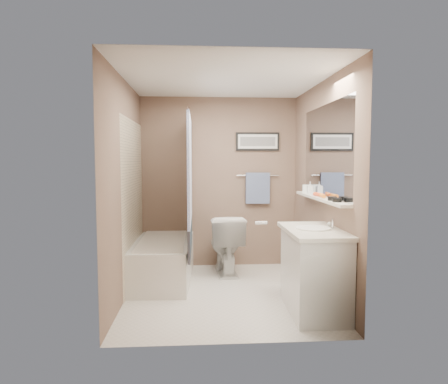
{
  "coord_description": "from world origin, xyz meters",
  "views": [
    {
      "loc": [
        -0.3,
        -4.43,
        1.52
      ],
      "look_at": [
        0.0,
        0.15,
        1.15
      ],
      "focal_mm": 32.0,
      "sensor_mm": 36.0,
      "label": 1
    }
  ],
  "objects": [
    {
      "name": "art_image",
      "position": [
        0.55,
        1.22,
        1.78
      ],
      "size": [
        0.5,
        0.0,
        0.13
      ],
      "primitive_type": "cube",
      "color": "#595959",
      "rests_on": "art_mat"
    },
    {
      "name": "art_mat",
      "position": [
        0.55,
        1.22,
        1.78
      ],
      "size": [
        0.56,
        0.0,
        0.2
      ],
      "primitive_type": "cube",
      "color": "white",
      "rests_on": "art_frame"
    },
    {
      "name": "hair_brush_front",
      "position": [
        1.04,
        -0.23,
        1.14
      ],
      "size": [
        0.07,
        0.22,
        0.04
      ],
      "primitive_type": "cylinder",
      "rotation": [
        1.57,
        0.0,
        -0.12
      ],
      "color": "orange",
      "rests_on": "shelf"
    },
    {
      "name": "hair_brush_back",
      "position": [
        1.04,
        -0.11,
        1.14
      ],
      "size": [
        0.07,
        0.22,
        0.04
      ],
      "primitive_type": "cylinder",
      "rotation": [
        1.57,
        0.0,
        0.12
      ],
      "color": "#E34820",
      "rests_on": "shelf"
    },
    {
      "name": "door",
      "position": [
        0.55,
        -1.24,
        1.0
      ],
      "size": [
        0.8,
        0.02,
        2.0
      ],
      "primitive_type": "cube",
      "color": "silver",
      "rests_on": "wall_front"
    },
    {
      "name": "faucet_spout",
      "position": [
        1.03,
        -0.6,
        0.89
      ],
      "size": [
        0.02,
        0.02,
        0.1
      ],
      "primitive_type": "cylinder",
      "color": "silver",
      "rests_on": "countertop"
    },
    {
      "name": "ceiling",
      "position": [
        0.0,
        0.0,
        2.38
      ],
      "size": [
        2.2,
        2.5,
        0.04
      ],
      "primitive_type": "cube",
      "color": "white",
      "rests_on": "wall_back"
    },
    {
      "name": "glass_jar",
      "position": [
        1.04,
        0.43,
        1.17
      ],
      "size": [
        0.08,
        0.08,
        0.1
      ],
      "primitive_type": "cylinder",
      "color": "white",
      "rests_on": "shelf"
    },
    {
      "name": "faucet_knob",
      "position": [
        1.03,
        -0.5,
        0.87
      ],
      "size": [
        0.05,
        0.05,
        0.05
      ],
      "primitive_type": "sphere",
      "color": "silver",
      "rests_on": "countertop"
    },
    {
      "name": "toilet",
      "position": [
        0.07,
        0.84,
        0.4
      ],
      "size": [
        0.49,
        0.8,
        0.79
      ],
      "primitive_type": "imported",
      "rotation": [
        0.0,
        0.0,
        3.21
      ],
      "color": "silver",
      "rests_on": "ground"
    },
    {
      "name": "tile_surround",
      "position": [
        -1.09,
        0.5,
        1.0
      ],
      "size": [
        0.02,
        1.55,
        2.0
      ],
      "primitive_type": "cube",
      "color": "beige",
      "rests_on": "wall_left"
    },
    {
      "name": "vanity",
      "position": [
        0.85,
        -0.6,
        0.4
      ],
      "size": [
        0.52,
        0.91,
        0.8
      ],
      "primitive_type": "cube",
      "rotation": [
        0.0,
        0.0,
        -0.02
      ],
      "color": "silver",
      "rests_on": "ground"
    },
    {
      "name": "wall_back",
      "position": [
        0.0,
        1.23,
        1.2
      ],
      "size": [
        2.2,
        0.04,
        2.4
      ],
      "primitive_type": "cube",
      "color": "brown",
      "rests_on": "ground"
    },
    {
      "name": "wall_front",
      "position": [
        0.0,
        -1.23,
        1.2
      ],
      "size": [
        2.2,
        0.04,
        2.4
      ],
      "primitive_type": "cube",
      "color": "brown",
      "rests_on": "ground"
    },
    {
      "name": "sink_basin",
      "position": [
        0.83,
        -0.6,
        0.85
      ],
      "size": [
        0.34,
        0.34,
        0.01
      ],
      "primitive_type": "cylinder",
      "color": "white",
      "rests_on": "countertop"
    },
    {
      "name": "curtain_upper",
      "position": [
        -0.4,
        0.5,
        1.4
      ],
      "size": [
        0.03,
        1.45,
        1.28
      ],
      "primitive_type": "cube",
      "color": "white",
      "rests_on": "curtain_rod"
    },
    {
      "name": "candle_bowl_far",
      "position": [
        1.04,
        -0.55,
        1.14
      ],
      "size": [
        0.09,
        0.09,
        0.04
      ],
      "primitive_type": "cylinder",
      "color": "black",
      "rests_on": "shelf"
    },
    {
      "name": "wall_right",
      "position": [
        1.08,
        0.0,
        1.2
      ],
      "size": [
        0.04,
        2.5,
        2.4
      ],
      "primitive_type": "cube",
      "color": "brown",
      "rests_on": "ground"
    },
    {
      "name": "curtain_rod",
      "position": [
        -0.4,
        0.5,
        2.05
      ],
      "size": [
        0.02,
        1.55,
        0.02
      ],
      "primitive_type": "cylinder",
      "rotation": [
        1.57,
        0.0,
        0.0
      ],
      "color": "silver",
      "rests_on": "wall_left"
    },
    {
      "name": "curtain_lower",
      "position": [
        -0.4,
        0.5,
        0.58
      ],
      "size": [
        0.03,
        1.45,
        0.36
      ],
      "primitive_type": "cube",
      "color": "#243644",
      "rests_on": "curtain_rod"
    },
    {
      "name": "mirror",
      "position": [
        1.09,
        -0.15,
        1.62
      ],
      "size": [
        0.02,
        1.6,
        1.0
      ],
      "primitive_type": "cube",
      "color": "silver",
      "rests_on": "wall_right"
    },
    {
      "name": "bathtub",
      "position": [
        -0.75,
        0.57,
        0.25
      ],
      "size": [
        0.76,
        1.53,
        0.5
      ],
      "primitive_type": "cube",
      "rotation": [
        0.0,
        0.0,
        -0.04
      ],
      "color": "white",
      "rests_on": "ground"
    },
    {
      "name": "pink_comb",
      "position": [
        1.04,
        -0.01,
        1.12
      ],
      "size": [
        0.04,
        0.16,
        0.01
      ],
      "primitive_type": "cube",
      "rotation": [
        0.0,
        0.0,
        0.09
      ],
      "color": "pink",
      "rests_on": "shelf"
    },
    {
      "name": "ground",
      "position": [
        0.0,
        0.0,
        0.0
      ],
      "size": [
        2.5,
        2.5,
        0.0
      ],
      "primitive_type": "plane",
      "color": "silver",
      "rests_on": "ground"
    },
    {
      "name": "art_frame",
      "position": [
        0.55,
        1.23,
        1.78
      ],
      "size": [
        0.62,
        0.02,
        0.26
      ],
      "primitive_type": "cube",
      "color": "black",
      "rests_on": "wall_back"
    },
    {
      "name": "door_handle",
      "position": [
        0.22,
        -1.19,
        1.0
      ],
      "size": [
        0.1,
        0.02,
        0.02
      ],
      "primitive_type": "cylinder",
      "rotation": [
        0.0,
        1.57,
        0.0
      ],
      "color": "silver",
      "rests_on": "door"
    },
    {
      "name": "towel",
      "position": [
        0.55,
        1.2,
        1.12
      ],
      "size": [
        0.34,
        0.05,
        0.44
      ],
      "primitive_type": "cube",
      "color": "#8093BB",
      "rests_on": "towel_bar"
    },
    {
      "name": "candle_bowl_near",
      "position": [
        1.04,
        -0.69,
        1.14
      ],
      "size": [
        0.09,
        0.09,
        0.04
      ],
      "primitive_type": "cylinder",
      "color": "black",
      "rests_on": "shelf"
    },
    {
      "name": "countertop",
      "position": [
        0.84,
        -0.6,
        0.82
      ],
      "size": [
        0.54,
        0.96,
        0.04
      ],
      "primitive_type": "cube",
      "color": "beige",
      "rests_on": "vanity"
    },
    {
      "name": "towel_bar",
      "position": [
        0.55,
        1.22,
        1.3
      ],
      "size": [
        0.6,
        0.02,
        0.02
      ],
      "primitive_type": "cylinder",
      "rotation": [
        0.0,
        1.57,
        0.0
      ],
      "color": "silver",
      "rests_on": "wall_back"
    },
    {
      "name": "wall_left",
      "position": [
        -1.08,
        0.0,
        1.2
      ],
      "size": [
        0.04,
        2.5,
        2.4
      ],
      "primitive_type": "cube",
      "color": "brown",
      "rests_on": "ground"
    },
    {
      "name": "soap_bottle",
      "position": [
        1.04,
        0.24,
        1.19
      ],
      "size": [
        0.07,
        0.07,
        0.15
      ],
      "primitive_type": "imported",
      "rotation": [
        0.0,
        0.0,
        -0.12
      ],
      "color": "#999999",
      "rests_on": "shelf"
    },
    {
      "name": "shelf",
      "position": [
        1.04,
        -0.15,
        1.1
      ],
      "size": [
        0.12,
        1.6,
        0.03
      ],
      "primitive_type": "cube",
      "color": "silver",
      "rests_on": "wall_right"
    },
    {
      "name": "tub_rim",
      "position": [
        -0.75,
        0.57,
        0.5
      ],
      "size": [
        0.56,
        1.36,
        0.02
      ],
      "primitive_type": "cube",
      "color": "beige",
      "rests_on": "bathtub"
    }
  ]
}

